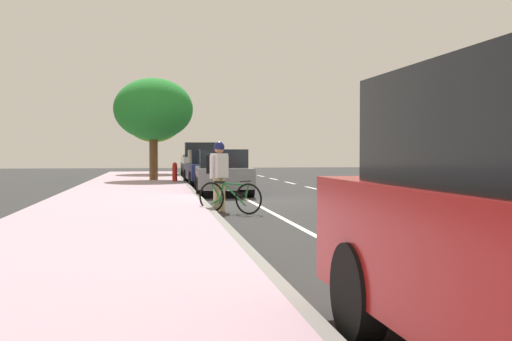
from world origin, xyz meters
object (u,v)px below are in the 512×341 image
(street_tree_mid_block, at_px, (153,109))
(fire_hydrant, at_px, (175,172))
(parked_pickup_silver_nearest, at_px, (199,161))
(bicycle_at_curb, at_px, (229,197))
(cyclist_with_backpack, at_px, (218,169))
(parked_sedan_dark_blue_second, at_px, (208,168))
(parked_sedan_grey_mid, at_px, (223,172))
(street_tree_near_cyclist, at_px, (154,114))

(street_tree_mid_block, relative_size, fire_hydrant, 5.63)
(parked_pickup_silver_nearest, relative_size, bicycle_at_curb, 3.87)
(bicycle_at_curb, xyz_separation_m, cyclist_with_backpack, (0.22, -0.47, 0.64))
(parked_sedan_dark_blue_second, bearing_deg, street_tree_mid_block, -49.27)
(parked_sedan_dark_blue_second, height_order, parked_sedan_grey_mid, same)
(street_tree_near_cyclist, bearing_deg, cyclist_with_backpack, 93.92)
(parked_sedan_dark_blue_second, xyz_separation_m, street_tree_near_cyclist, (2.31, -11.31, 2.93))
(parked_sedan_grey_mid, xyz_separation_m, bicycle_at_curb, (0.52, 6.65, -0.37))
(cyclist_with_backpack, bearing_deg, parked_sedan_grey_mid, -96.83)
(parked_sedan_grey_mid, distance_m, bicycle_at_curb, 6.68)
(street_tree_near_cyclist, bearing_deg, parked_sedan_grey_mid, 97.75)
(cyclist_with_backpack, relative_size, street_tree_mid_block, 0.36)
(parked_sedan_grey_mid, height_order, cyclist_with_backpack, cyclist_with_backpack)
(parked_pickup_silver_nearest, xyz_separation_m, parked_sedan_dark_blue_second, (0.25, 9.19, -0.15))
(street_tree_mid_block, xyz_separation_m, fire_hydrant, (-0.92, 1.88, -2.85))
(parked_sedan_dark_blue_second, xyz_separation_m, fire_hydrant, (1.39, -0.81, -0.19))
(bicycle_at_curb, height_order, cyclist_with_backpack, cyclist_with_backpack)
(parked_pickup_silver_nearest, xyz_separation_m, bicycle_at_curb, (0.74, 21.76, -0.52))
(parked_sedan_dark_blue_second, xyz_separation_m, bicycle_at_curb, (0.49, 12.56, -0.37))
(parked_pickup_silver_nearest, height_order, parked_sedan_grey_mid, parked_pickup_silver_nearest)
(parked_sedan_grey_mid, xyz_separation_m, street_tree_mid_block, (2.34, -8.60, 2.66))
(cyclist_with_backpack, height_order, fire_hydrant, cyclist_with_backpack)
(bicycle_at_curb, bearing_deg, street_tree_mid_block, -83.19)
(cyclist_with_backpack, relative_size, fire_hydrant, 2.01)
(parked_sedan_dark_blue_second, distance_m, parked_sedan_grey_mid, 5.92)
(street_tree_near_cyclist, bearing_deg, street_tree_mid_block, 90.00)
(fire_hydrant, bearing_deg, street_tree_near_cyclist, -84.97)
(cyclist_with_backpack, bearing_deg, street_tree_near_cyclist, -86.08)
(parked_sedan_grey_mid, height_order, bicycle_at_curb, parked_sedan_grey_mid)
(parked_sedan_grey_mid, distance_m, street_tree_near_cyclist, 17.63)
(parked_pickup_silver_nearest, bearing_deg, parked_sedan_grey_mid, 89.17)
(cyclist_with_backpack, xyz_separation_m, fire_hydrant, (0.68, -12.90, -0.47))
(parked_pickup_silver_nearest, height_order, fire_hydrant, parked_pickup_silver_nearest)
(cyclist_with_backpack, bearing_deg, parked_pickup_silver_nearest, -92.58)
(parked_pickup_silver_nearest, distance_m, street_tree_near_cyclist, 4.34)
(cyclist_with_backpack, bearing_deg, fire_hydrant, -86.99)
(parked_sedan_dark_blue_second, height_order, cyclist_with_backpack, cyclist_with_backpack)
(street_tree_mid_block, bearing_deg, fire_hydrant, 116.24)
(fire_hydrant, bearing_deg, parked_pickup_silver_nearest, -101.05)
(parked_sedan_dark_blue_second, relative_size, street_tree_near_cyclist, 0.85)
(parked_pickup_silver_nearest, distance_m, street_tree_mid_block, 7.43)
(parked_pickup_silver_nearest, relative_size, fire_hydrant, 6.34)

